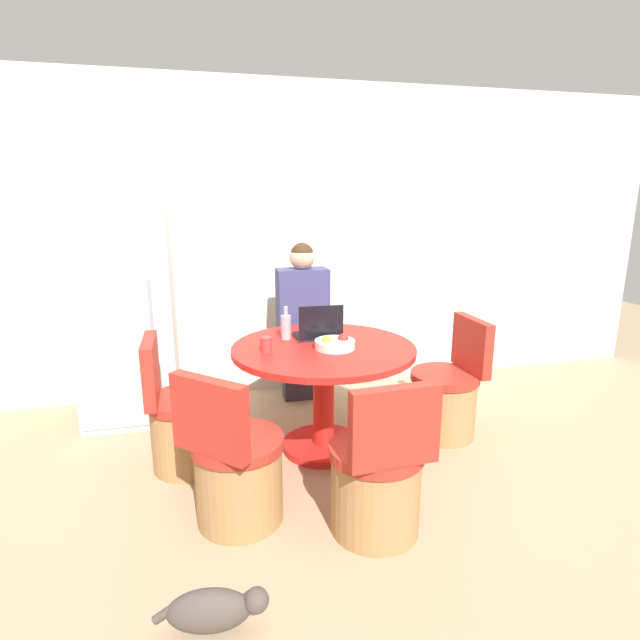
{
  "coord_description": "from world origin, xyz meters",
  "views": [
    {
      "loc": [
        -0.77,
        -2.67,
        1.68
      ],
      "look_at": [
        -0.01,
        0.45,
        0.88
      ],
      "focal_mm": 28.0,
      "sensor_mm": 36.0,
      "label": 1
    }
  ],
  "objects": [
    {
      "name": "ground_plane",
      "position": [
        0.0,
        0.0,
        0.0
      ],
      "size": [
        12.0,
        12.0,
        0.0
      ],
      "primitive_type": "plane",
      "color": "#9E8466"
    },
    {
      "name": "wall_back",
      "position": [
        0.0,
        1.57,
        1.3
      ],
      "size": [
        7.0,
        0.06,
        2.6
      ],
      "color": "beige",
      "rests_on": "ground_plane"
    },
    {
      "name": "refrigerator",
      "position": [
        -1.33,
        1.22,
        0.8
      ],
      "size": [
        0.69,
        0.63,
        1.61
      ],
      "color": "silver",
      "rests_on": "ground_plane"
    },
    {
      "name": "dining_table",
      "position": [
        -0.01,
        0.35,
        0.54
      ],
      "size": [
        1.2,
        1.2,
        0.73
      ],
      "color": "red",
      "rests_on": "ground_plane"
    },
    {
      "name": "chair_near_camera",
      "position": [
        0.04,
        -0.55,
        0.28
      ],
      "size": [
        0.48,
        0.48,
        0.86
      ],
      "rotation": [
        0.0,
        0.0,
        -3.08
      ],
      "color": "#9E7042",
      "rests_on": "ground_plane"
    },
    {
      "name": "chair_left_side",
      "position": [
        -0.92,
        0.34,
        0.28
      ],
      "size": [
        0.48,
        0.48,
        0.86
      ],
      "rotation": [
        0.0,
        0.0,
        1.58
      ],
      "color": "#9E7042",
      "rests_on": "ground_plane"
    },
    {
      "name": "chair_right_side",
      "position": [
        0.89,
        0.35,
        0.28
      ],
      "size": [
        0.48,
        0.48,
        0.86
      ],
      "rotation": [
        0.0,
        0.0,
        -1.57
      ],
      "color": "#9E7042",
      "rests_on": "ground_plane"
    },
    {
      "name": "chair_near_left_corner",
      "position": [
        -0.65,
        -0.3,
        0.28
      ],
      "size": [
        0.56,
        0.56,
        0.86
      ],
      "rotation": [
        0.0,
        0.0,
        2.37
      ],
      "color": "#9E7042",
      "rests_on": "ground_plane"
    },
    {
      "name": "person_seated",
      "position": [
        0.01,
        1.17,
        0.73
      ],
      "size": [
        0.4,
        0.37,
        1.34
      ],
      "rotation": [
        0.0,
        0.0,
        3.14
      ],
      "color": "#2D2D38",
      "rests_on": "ground_plane"
    },
    {
      "name": "laptop",
      "position": [
        -0.01,
        0.53,
        0.79
      ],
      "size": [
        0.3,
        0.24,
        0.25
      ],
      "rotation": [
        0.0,
        0.0,
        3.14
      ],
      "color": "#232328",
      "rests_on": "dining_table"
    },
    {
      "name": "fruit_bowl",
      "position": [
        0.04,
        0.28,
        0.77
      ],
      "size": [
        0.26,
        0.26,
        0.09
      ],
      "color": "beige",
      "rests_on": "dining_table"
    },
    {
      "name": "coffee_cup",
      "position": [
        -0.4,
        0.3,
        0.78
      ],
      "size": [
        0.07,
        0.07,
        0.1
      ],
      "color": "#B2332D",
      "rests_on": "dining_table"
    },
    {
      "name": "bottle",
      "position": [
        -0.22,
        0.57,
        0.82
      ],
      "size": [
        0.07,
        0.07,
        0.23
      ],
      "color": "#9999A3",
      "rests_on": "dining_table"
    },
    {
      "name": "cat",
      "position": [
        -0.79,
        -0.98,
        0.09
      ],
      "size": [
        0.46,
        0.18,
        0.18
      ],
      "rotation": [
        0.0,
        0.0,
        6.14
      ],
      "color": "#473D38",
      "rests_on": "ground_plane"
    }
  ]
}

